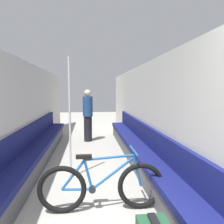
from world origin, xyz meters
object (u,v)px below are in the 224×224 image
(bench_seat_row_left, at_px, (33,155))
(passenger_standing, at_px, (88,115))
(bicycle, at_px, (102,186))
(bench_seat_row_right, at_px, (140,152))
(grab_pole_near, at_px, (70,120))

(bench_seat_row_left, relative_size, passenger_standing, 4.06)
(bicycle, distance_m, passenger_standing, 4.01)
(bench_seat_row_left, height_order, passenger_standing, passenger_standing)
(passenger_standing, bearing_deg, bench_seat_row_right, -179.65)
(passenger_standing, bearing_deg, bicycle, 157.77)
(bench_seat_row_left, relative_size, bench_seat_row_right, 1.00)
(bicycle, height_order, grab_pole_near, grab_pole_near)
(bench_seat_row_right, distance_m, passenger_standing, 2.61)
(bench_seat_row_right, bearing_deg, bench_seat_row_left, 180.00)
(bench_seat_row_left, xyz_separation_m, grab_pole_near, (0.77, -0.49, 0.76))
(bench_seat_row_right, height_order, bicycle, bench_seat_row_right)
(bench_seat_row_right, xyz_separation_m, bicycle, (-0.90, -1.67, 0.05))
(bench_seat_row_left, bearing_deg, grab_pole_near, -32.73)
(grab_pole_near, xyz_separation_m, passenger_standing, (0.31, 2.81, -0.23))
(grab_pole_near, relative_size, passenger_standing, 1.35)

